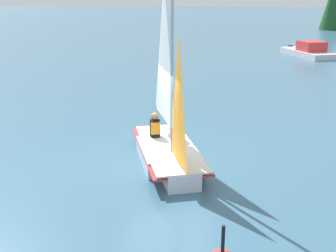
{
  "coord_description": "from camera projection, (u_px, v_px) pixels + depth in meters",
  "views": [
    {
      "loc": [
        -10.73,
        -1.49,
        4.49
      ],
      "look_at": [
        0.0,
        0.0,
        1.03
      ],
      "focal_mm": 45.0,
      "sensor_mm": 36.0,
      "label": 1
    }
  ],
  "objects": [
    {
      "name": "ground_plane",
      "position": [
        168.0,
        161.0,
        11.68
      ],
      "size": [
        260.0,
        260.0,
        0.0
      ],
      "primitive_type": "plane",
      "color": "#38607A"
    },
    {
      "name": "sailor_crew",
      "position": [
        155.0,
        131.0,
        12.32
      ],
      "size": [
        0.41,
        0.38,
        1.16
      ],
      "rotation": [
        0.0,
        0.0,
        3.48
      ],
      "color": "black",
      "rests_on": "ground_plane"
    },
    {
      "name": "sailor_helm",
      "position": [
        175.0,
        132.0,
        12.2
      ],
      "size": [
        0.41,
        0.38,
        1.16
      ],
      "rotation": [
        0.0,
        0.0,
        3.48
      ],
      "color": "black",
      "rests_on": "ground_plane"
    },
    {
      "name": "motorboat_distant",
      "position": [
        309.0,
        51.0,
        30.67
      ],
      "size": [
        5.13,
        3.61,
        1.11
      ],
      "rotation": [
        0.0,
        0.0,
        3.53
      ],
      "color": "silver",
      "rests_on": "ground_plane"
    },
    {
      "name": "sailboat_main",
      "position": [
        168.0,
        137.0,
        11.49
      ],
      "size": [
        4.18,
        2.69,
        5.02
      ],
      "rotation": [
        0.0,
        0.0,
        3.48
      ],
      "color": "silver",
      "rests_on": "ground_plane"
    }
  ]
}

